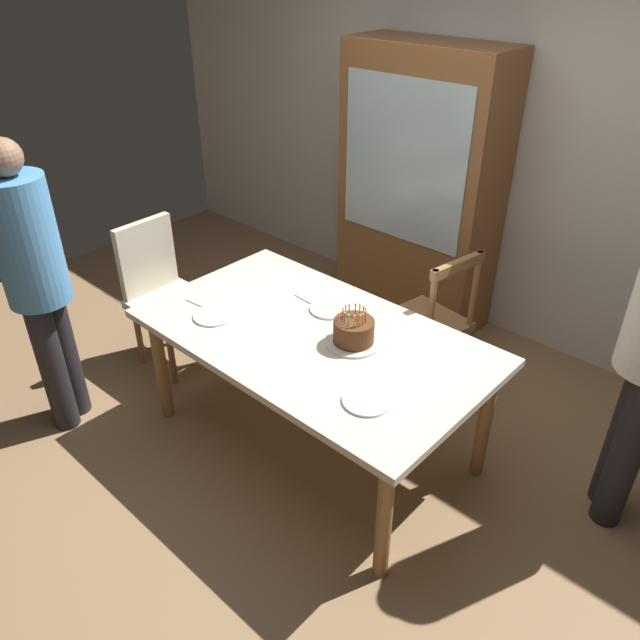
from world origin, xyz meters
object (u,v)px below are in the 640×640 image
Objects in this scene: birthday_cake at (354,333)px; plate_near_guest at (367,400)px; dining_table at (313,346)px; chair_upholstered at (161,287)px; chair_spindle_back at (427,325)px; person_celebrant at (35,276)px; china_cabinet at (419,190)px; plate_far_side at (330,309)px; plate_near_celebrant at (214,315)px.

plate_near_guest is (0.33, -0.31, -0.05)m from birthday_cake.
birthday_cake reaches higher than dining_table.
chair_spindle_back is at bearing 31.21° from chair_upholstered.
person_celebrant is 0.87× the size of china_cabinet.
plate_near_celebrant is at bearing -130.97° from plate_far_side.
plate_far_side is at bearing -74.67° from china_cabinet.
dining_table is 1.89× the size of chair_spindle_back.
plate_near_celebrant is at bearing -91.31° from china_cabinet.
chair_upholstered is at bearing -117.52° from china_cabinet.
china_cabinet reaches higher than chair_spindle_back.
person_celebrant reaches higher than birthday_cake.
dining_table is 0.87m from chair_spindle_back.
plate_near_guest is (0.63, -0.47, 0.00)m from plate_far_side.
birthday_cake is at bearing 19.40° from dining_table.
plate_near_celebrant is 1.03m from plate_near_guest.
plate_far_side reaches higher than dining_table.
chair_upholstered is 0.50× the size of china_cabinet.
dining_table is 0.26m from birthday_cake.
plate_near_guest is 2.06m from china_cabinet.
plate_near_celebrant and plate_near_guest have the same top height.
china_cabinet reaches higher than person_celebrant.
plate_near_guest is 1.16m from chair_spindle_back.
plate_far_side is at bearing 12.98° from chair_upholstered.
plate_near_guest reaches higher than dining_table.
dining_table is 1.89× the size of chair_upholstered.
chair_upholstered is at bearing -167.02° from plate_far_side.
dining_table is 0.59m from plate_near_guest.
person_celebrant is (-0.71, -0.58, 0.21)m from plate_near_celebrant.
dining_table is at bearing -100.70° from chair_spindle_back.
birthday_cake reaches higher than plate_near_celebrant.
plate_far_side is 1.54m from person_celebrant.
chair_upholstered reaches higher than plate_near_guest.
person_celebrant reaches higher than plate_near_celebrant.
dining_table is 6.41× the size of birthday_cake.
plate_near_celebrant is 1.28m from chair_spindle_back.
birthday_cake is (0.21, 0.07, 0.14)m from dining_table.
chair_spindle_back is (0.65, 1.06, -0.28)m from plate_near_celebrant.
plate_near_celebrant is 0.84m from chair_upholstered.
chair_spindle_back is 1.69m from chair_upholstered.
plate_near_celebrant is at bearing -156.44° from birthday_cake.
chair_upholstered reaches higher than birthday_cake.
birthday_cake is 1.63m from china_cabinet.
chair_spindle_back is (0.16, 0.83, -0.19)m from dining_table.
birthday_cake is 0.34m from plate_far_side.
chair_spindle_back reaches higher than dining_table.
plate_near_guest is at bearing -36.51° from plate_far_side.
chair_upholstered is (-1.20, -0.28, -0.20)m from plate_far_side.
chair_upholstered is 0.57× the size of person_celebrant.
chair_upholstered is 0.87m from person_celebrant.
dining_table is at bearing -160.60° from birthday_cake.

